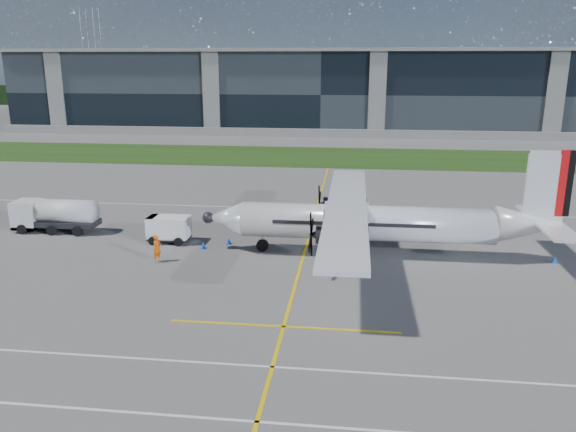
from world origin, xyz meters
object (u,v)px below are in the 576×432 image
object	(u,v)px
safety_cone_nose_stbd	(229,241)
safety_cone_tail	(555,259)
safety_cone_stbdwing	(341,206)
safety_cone_fwd	(203,245)
turboprop_aircraft	(380,203)
ground_crew_person	(157,247)
pylon_west	(93,56)
fuel_tanker_truck	(50,215)
baggage_tug	(169,229)

from	to	relation	value
safety_cone_nose_stbd	safety_cone_tail	distance (m)	22.94
safety_cone_stbdwing	safety_cone_fwd	bearing A→B (deg)	-127.24
turboprop_aircraft	ground_crew_person	size ratio (longest dim) A/B	11.81
safety_cone_tail	safety_cone_stbdwing	bearing A→B (deg)	138.85
pylon_west	safety_cone_fwd	size ratio (longest dim) A/B	60.00
turboprop_aircraft	fuel_tanker_truck	world-z (taller)	turboprop_aircraft
ground_crew_person	safety_cone_nose_stbd	distance (m)	5.95
pylon_west	baggage_tug	distance (m)	160.98
baggage_tug	turboprop_aircraft	bearing A→B (deg)	-4.77
ground_crew_person	safety_cone_tail	distance (m)	27.05
pylon_west	safety_cone_stbdwing	bearing A→B (deg)	-57.01
safety_cone_stbdwing	turboprop_aircraft	bearing A→B (deg)	-77.21
safety_cone_nose_stbd	safety_cone_stbdwing	distance (m)	14.12
pylon_west	turboprop_aircraft	world-z (taller)	pylon_west
baggage_tug	safety_cone_fwd	distance (m)	3.29
fuel_tanker_truck	ground_crew_person	world-z (taller)	fuel_tanker_truck
safety_cone_stbdwing	safety_cone_fwd	world-z (taller)	same
turboprop_aircraft	safety_cone_nose_stbd	bearing A→B (deg)	173.28
turboprop_aircraft	safety_cone_nose_stbd	world-z (taller)	turboprop_aircraft
ground_crew_person	safety_cone_fwd	xyz separation A→B (m)	(2.35, 3.11, -0.84)
ground_crew_person	safety_cone_fwd	distance (m)	3.99
pylon_west	baggage_tug	size ratio (longest dim) A/B	9.16
safety_cone_nose_stbd	safety_cone_tail	bearing A→B (deg)	-3.41
turboprop_aircraft	safety_cone_fwd	distance (m)	13.15
safety_cone_fwd	safety_cone_tail	distance (m)	24.52
pylon_west	baggage_tug	xyz separation A→B (m)	(72.61, -142.99, -14.02)
turboprop_aircraft	safety_cone_tail	size ratio (longest dim) A/B	51.33
safety_cone_nose_stbd	safety_cone_fwd	world-z (taller)	same
safety_cone_fwd	ground_crew_person	bearing A→B (deg)	-127.03
pylon_west	safety_cone_nose_stbd	xyz separation A→B (m)	(77.20, -142.99, -14.75)
fuel_tanker_truck	safety_cone_nose_stbd	bearing A→B (deg)	-5.98
baggage_tug	pylon_west	bearing A→B (deg)	116.92
safety_cone_fwd	safety_cone_tail	world-z (taller)	same
baggage_tug	safety_cone_stbdwing	bearing A→B (deg)	42.32
safety_cone_tail	fuel_tanker_truck	bearing A→B (deg)	175.58
safety_cone_nose_stbd	fuel_tanker_truck	bearing A→B (deg)	174.02
pylon_west	safety_cone_fwd	world-z (taller)	pylon_west
safety_cone_stbdwing	safety_cone_tail	world-z (taller)	same
safety_cone_stbdwing	baggage_tug	bearing A→B (deg)	-137.68
turboprop_aircraft	pylon_west	bearing A→B (deg)	121.44
safety_cone_fwd	safety_cone_tail	bearing A→B (deg)	-0.29
turboprop_aircraft	ground_crew_person	bearing A→B (deg)	-168.50
ground_crew_person	safety_cone_fwd	size ratio (longest dim) A/B	4.35
turboprop_aircraft	safety_cone_nose_stbd	size ratio (longest dim) A/B	51.33
pylon_west	safety_cone_stbdwing	xyz separation A→B (m)	(85.30, -131.43, -14.75)
fuel_tanker_truck	safety_cone_nose_stbd	xyz separation A→B (m)	(14.96, -1.57, -1.08)
safety_cone_nose_stbd	safety_cone_stbdwing	bearing A→B (deg)	54.97
turboprop_aircraft	fuel_tanker_truck	distance (m)	26.26
safety_cone_nose_stbd	safety_cone_fwd	bearing A→B (deg)	-142.70
fuel_tanker_truck	turboprop_aircraft	bearing A→B (deg)	-6.29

